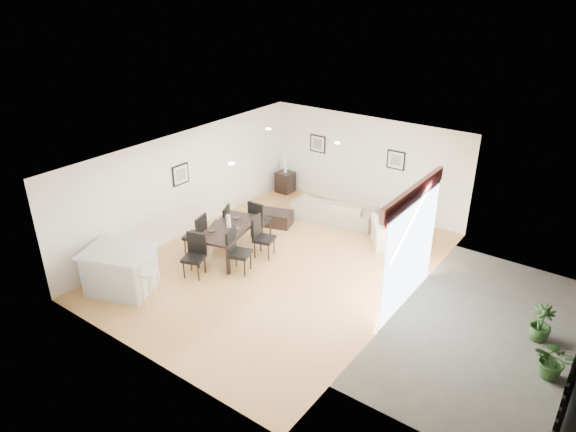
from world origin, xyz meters
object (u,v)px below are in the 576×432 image
Objects in this scene: dining_chair_wfar at (223,222)px; dining_chair_foot at (258,218)px; dining_table at (229,230)px; dining_chair_efar at (261,234)px; dining_chair_head at (195,252)px; armchair at (395,234)px; side_table at (285,182)px; bar_stool at (149,277)px; coffee_table at (274,218)px; sofa at (334,209)px; dining_chair_enear at (236,249)px; dining_chair_wnear at (198,233)px; kitchen_island at (120,270)px.

dining_chair_foot reaches higher than dining_chair_wfar.
dining_chair_wfar reaches higher than dining_table.
dining_chair_head is (-0.66, -1.53, -0.01)m from dining_chair_efar.
dining_chair_foot is (-3.05, -1.60, 0.21)m from armchair.
bar_stool reaches higher than side_table.
coffee_table is at bearing -82.48° from dining_chair_foot.
dining_chair_efar is (1.26, -0.05, 0.05)m from dining_chair_wfar.
armchair is (2.02, -0.43, 0.03)m from sofa.
dining_chair_enear is at bearing 73.94° from sofa.
dining_chair_wnear is (-3.68, -3.11, 0.21)m from armchair.
dining_chair_head is at bearing 85.97° from dining_chair_foot.
dining_chair_wnear is 1.65m from dining_chair_foot.
dining_table is 1.88× the size of dining_chair_enear.
armchair is 3.33m from dining_chair_efar.
bar_stool reaches higher than dining_table.
armchair is 4.54m from side_table.
dining_chair_wfar is 0.91× the size of dining_chair_foot.
armchair is 1.13× the size of dining_chair_head.
dining_table is 2.45× the size of bar_stool.
sofa is at bearing -23.71° from dining_chair_efar.
coffee_table is at bearing 93.45° from bar_stool.
bar_stool is (-0.51, -2.93, 0.11)m from dining_chair_efar.
dining_chair_wnear is 0.90m from dining_chair_wfar.
dining_chair_wnear is at bearing -119.00° from coffee_table.
dining_chair_wnear is at bearing 69.80° from dining_chair_enear.
dining_chair_enear is at bearing 16.39° from armchair.
dining_chair_enear reaches higher than kitchen_island.
kitchen_island is (-3.90, -5.21, 0.13)m from armchair.
coffee_table is (-0.78, 1.52, -0.38)m from dining_chair_efar.
armchair is 4.31m from dining_chair_wfar.
armchair is 3.30m from coffee_table.
kitchen_island is (-0.81, -1.41, -0.06)m from dining_chair_head.
dining_chair_wnear reaches higher than coffee_table.
kitchen_island is at bearing 17.07° from armchair.
dining_chair_wfar is at bearing 129.41° from dining_table.
dining_chair_efar is 1.66m from dining_chair_head.
side_table is (-1.26, 5.12, -0.23)m from dining_chair_head.
sofa is at bearing 57.80° from dining_table.
side_table is at bearing 73.51° from kitchen_island.
kitchen_island reaches higher than coffee_table.
dining_chair_head is 0.60× the size of kitchen_island.
dining_chair_head reaches higher than bar_stool.
dining_table is at bearing -72.22° from side_table.
dining_table reaches higher than side_table.
sofa is at bearing -48.05° from armchair.
armchair is 4.83m from dining_chair_wnear.
side_table is (-1.91, 3.59, -0.25)m from dining_chair_efar.
side_table is at bearing 84.46° from dining_chair_head.
dining_chair_efar is (0.00, 0.89, -0.01)m from dining_chair_enear.
dining_chair_enear is (0.63, -0.47, -0.09)m from dining_table.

